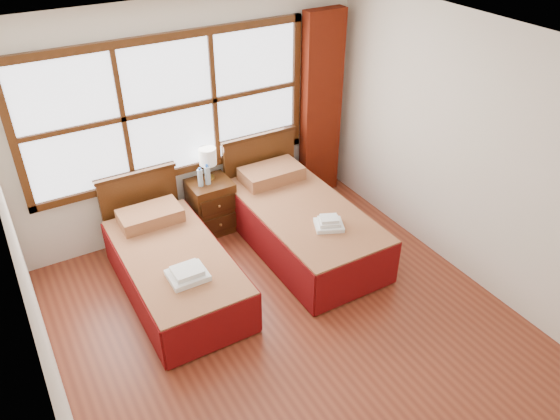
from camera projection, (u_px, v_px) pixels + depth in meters
floor at (299, 337)px, 5.02m from camera, size 4.50×4.50×0.00m
ceiling at (306, 58)px, 3.61m from camera, size 4.50×4.50×0.00m
wall_back at (192, 120)px, 5.95m from camera, size 4.00×0.00×4.00m
wall_left at (36, 309)px, 3.47m from camera, size 0.00×4.50×4.50m
wall_right at (481, 160)px, 5.16m from camera, size 0.00×4.50×4.50m
window at (170, 109)px, 5.70m from camera, size 3.16×0.06×1.56m
curtain at (321, 107)px, 6.59m from camera, size 0.50×0.16×2.30m
bed_left at (173, 267)px, 5.43m from camera, size 0.95×1.97×0.91m
bed_right at (300, 223)px, 6.04m from camera, size 1.03×2.05×1.00m
nightstand at (211, 206)px, 6.31m from camera, size 0.47×0.47×0.63m
towels_left at (187, 274)px, 4.95m from camera, size 0.35×0.30×0.10m
towels_right at (329, 223)px, 5.55m from camera, size 0.36×0.34×0.12m
lamp at (208, 157)px, 6.07m from camera, size 0.19×0.19×0.38m
bottle_near at (200, 178)px, 6.02m from camera, size 0.06×0.06×0.23m
bottle_far at (208, 175)px, 6.05m from camera, size 0.06×0.06×0.24m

